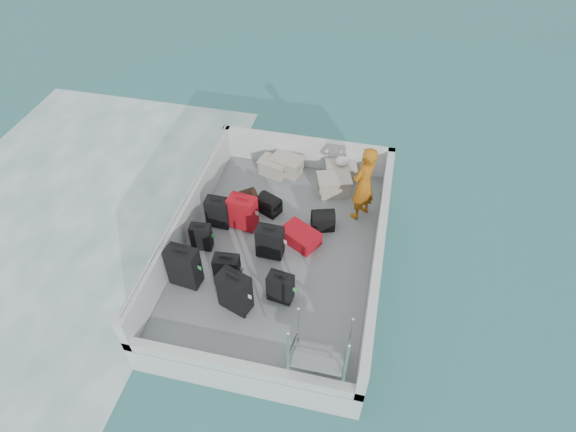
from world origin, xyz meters
name	(u,v)px	position (x,y,z in m)	size (l,w,h in m)	color
ground	(280,270)	(0.00, 0.00, 0.00)	(160.00, 160.00, 0.00)	#195A59
wake_foam	(52,229)	(-4.80, 0.00, 0.00)	(10.00, 10.00, 0.00)	white
ferry_hull	(280,259)	(0.00, 0.00, 0.30)	(3.60, 5.00, 0.60)	silver
deck	(279,248)	(0.00, 0.00, 0.61)	(3.30, 4.70, 0.02)	gray
deck_fittings	(295,251)	(0.35, -0.32, 0.99)	(3.60, 5.00, 0.90)	#B7BCBC
suitcase_0	(184,267)	(-1.34, -1.08, 1.01)	(0.51, 0.29, 0.78)	black
suitcase_1	(201,237)	(-1.34, -0.29, 0.89)	(0.36, 0.21, 0.54)	black
suitcase_2	(218,213)	(-1.23, 0.33, 0.93)	(0.43, 0.26, 0.62)	black
suitcase_3	(235,292)	(-0.38, -1.37, 1.00)	(0.50, 0.29, 0.76)	black
suitcase_4	(227,270)	(-0.65, -0.93, 0.93)	(0.42, 0.25, 0.62)	black
suitcase_5	(243,213)	(-0.78, 0.39, 0.96)	(0.50, 0.30, 0.69)	#B40D17
suitcase_6	(280,288)	(0.28, -1.06, 0.90)	(0.41, 0.24, 0.56)	black
suitcase_7	(270,242)	(-0.12, -0.18, 0.94)	(0.46, 0.26, 0.65)	black
suitcase_8	(300,236)	(0.33, 0.24, 0.75)	(0.44, 0.67, 0.27)	#B40D17
duffel_0	(244,202)	(-0.90, 0.86, 0.78)	(0.47, 0.30, 0.32)	black
duffel_1	(270,206)	(-0.40, 0.87, 0.78)	(0.39, 0.30, 0.32)	black
duffel_2	(323,221)	(0.67, 0.68, 0.78)	(0.42, 0.30, 0.32)	black
crate_0	(273,168)	(-0.61, 2.00, 0.78)	(0.53, 0.36, 0.32)	#B0A899
crate_1	(287,165)	(-0.34, 2.11, 0.80)	(0.59, 0.41, 0.36)	#B0A899
crate_2	(341,172)	(0.78, 2.14, 0.80)	(0.58, 0.40, 0.35)	#B0A899
crate_3	(334,186)	(0.71, 1.69, 0.81)	(0.62, 0.43, 0.37)	#B0A899
yellow_bag	(336,176)	(0.70, 2.07, 0.73)	(0.28, 0.26, 0.22)	yellow
white_bag	(342,162)	(0.78, 2.14, 1.06)	(0.24, 0.24, 0.18)	white
passenger	(364,184)	(1.30, 1.18, 1.40)	(0.58, 0.37, 1.56)	orange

